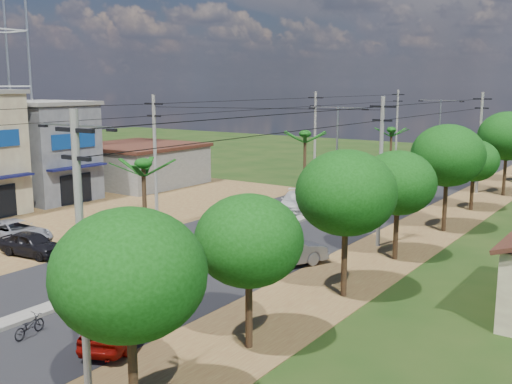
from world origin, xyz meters
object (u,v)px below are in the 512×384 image
Objects in this scene: car_red_near at (120,324)px; moto_rider_east at (29,327)px; car_parked_silver at (16,233)px; car_silver_mid at (283,252)px; car_parked_dark at (32,244)px; car_white_far at (294,201)px.

car_red_near reaches higher than moto_rider_east.
car_red_near is at bearing -113.11° from car_parked_silver.
car_silver_mid reaches higher than car_parked_dark.
car_white_far is at bearing -94.03° from moto_rider_east.
car_silver_mid is 13.70m from moto_rider_east.
car_parked_silver reaches higher than car_parked_dark.
car_parked_dark reaches higher than moto_rider_east.
car_parked_silver is (-15.94, 6.21, -0.03)m from car_red_near.
car_red_near is 17.10m from car_parked_silver.
moto_rider_east is (-3.26, -1.67, -0.33)m from car_red_near.
car_white_far reaches higher than moto_rider_east.
car_silver_mid is at bearing -70.04° from car_parked_dark.
moto_rider_east is at bearing -123.69° from car_parked_silver.
car_parked_silver reaches higher than moto_rider_east.
car_parked_dark is (3.12, -1.04, -0.02)m from car_parked_silver.
car_parked_silver is (-8.77, -18.38, 0.03)m from car_white_far.
car_parked_dark is (-12.82, 5.16, -0.05)m from car_red_near.
car_red_near reaches higher than car_white_far.
car_parked_silver is at bearing -44.33° from moto_rider_east.
car_silver_mid is (0.00, 11.63, 0.08)m from car_red_near.
car_silver_mid reaches higher than car_white_far.
car_red_near is at bearing -165.40° from moto_rider_east.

